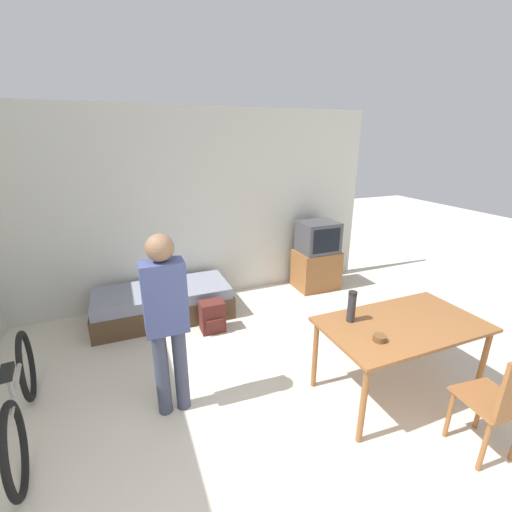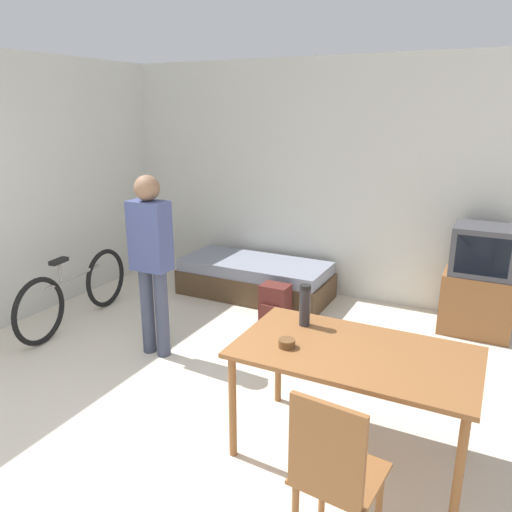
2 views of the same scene
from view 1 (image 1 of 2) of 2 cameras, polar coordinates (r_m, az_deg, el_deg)
wall_back at (r=4.93m, az=-11.72°, el=7.63°), size 5.71×0.06×2.70m
daybed at (r=4.76m, az=-15.20°, el=-7.60°), size 1.77×0.77×0.43m
tv at (r=5.48m, az=10.09°, el=-0.12°), size 0.66×0.50×1.08m
dining_table at (r=3.41m, az=23.10°, el=-11.34°), size 1.45×0.82×0.74m
wooden_chair at (r=3.18m, az=35.83°, el=-18.96°), size 0.43×0.43×0.95m
bicycle at (r=3.48m, az=-34.53°, el=-19.20°), size 0.24×1.66×0.75m
person_standing at (r=2.90m, az=-14.75°, el=-9.51°), size 0.34×0.22×1.63m
thermos_flask at (r=3.18m, az=15.66°, el=-7.90°), size 0.08×0.08×0.29m
mate_bowl at (r=3.02m, az=19.89°, el=-12.75°), size 0.10×0.10×0.05m
backpack at (r=4.35m, az=-7.30°, el=-9.98°), size 0.29×0.25×0.40m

